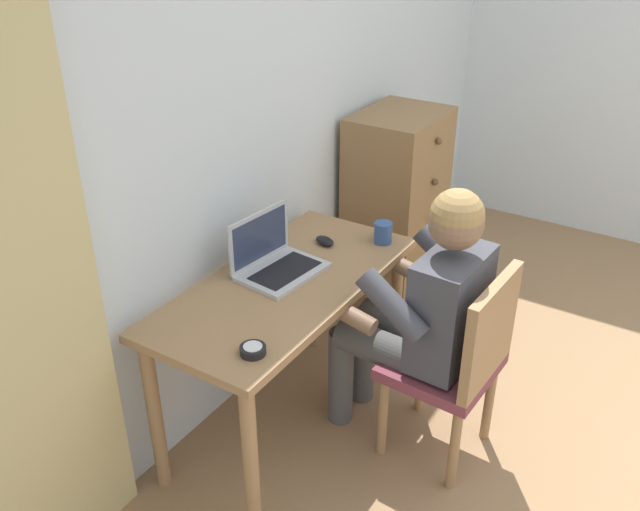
{
  "coord_description": "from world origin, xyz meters",
  "views": [
    {
      "loc": [
        -2.4,
        0.49,
        2.12
      ],
      "look_at": [
        -0.41,
        1.74,
        0.83
      ],
      "focal_mm": 38.27,
      "sensor_mm": 36.0,
      "label": 1
    }
  ],
  "objects_px": {
    "laptop": "(275,260)",
    "desk": "(286,305)",
    "chair": "(459,360)",
    "computer_mouse": "(325,241)",
    "dresser": "(395,212)",
    "coffee_mug": "(383,232)",
    "desk_clock": "(253,350)",
    "person_seated": "(421,306)"
  },
  "relations": [
    {
      "from": "laptop",
      "to": "desk",
      "type": "bearing_deg",
      "value": -120.5
    },
    {
      "from": "chair",
      "to": "laptop",
      "type": "distance_m",
      "value": 0.83
    },
    {
      "from": "chair",
      "to": "laptop",
      "type": "height_order",
      "value": "laptop"
    },
    {
      "from": "chair",
      "to": "computer_mouse",
      "type": "xyz_separation_m",
      "value": [
        0.14,
        0.71,
        0.26
      ]
    },
    {
      "from": "dresser",
      "to": "coffee_mug",
      "type": "xyz_separation_m",
      "value": [
        -0.67,
        -0.26,
        0.23
      ]
    },
    {
      "from": "coffee_mug",
      "to": "computer_mouse",
      "type": "bearing_deg",
      "value": 126.7
    },
    {
      "from": "laptop",
      "to": "computer_mouse",
      "type": "height_order",
      "value": "laptop"
    },
    {
      "from": "desk_clock",
      "to": "coffee_mug",
      "type": "distance_m",
      "value": 0.95
    },
    {
      "from": "computer_mouse",
      "to": "desk",
      "type": "bearing_deg",
      "value": -154.68
    },
    {
      "from": "desk",
      "to": "person_seated",
      "type": "bearing_deg",
      "value": -65.95
    },
    {
      "from": "desk",
      "to": "coffee_mug",
      "type": "xyz_separation_m",
      "value": [
        0.51,
        -0.17,
        0.16
      ]
    },
    {
      "from": "dresser",
      "to": "computer_mouse",
      "type": "xyz_separation_m",
      "value": [
        -0.83,
        -0.06,
        0.2
      ]
    },
    {
      "from": "coffee_mug",
      "to": "chair",
      "type": "bearing_deg",
      "value": -120.46
    },
    {
      "from": "dresser",
      "to": "coffee_mug",
      "type": "distance_m",
      "value": 0.76
    },
    {
      "from": "desk",
      "to": "computer_mouse",
      "type": "distance_m",
      "value": 0.38
    },
    {
      "from": "desk",
      "to": "coffee_mug",
      "type": "bearing_deg",
      "value": -18.54
    },
    {
      "from": "laptop",
      "to": "coffee_mug",
      "type": "height_order",
      "value": "laptop"
    },
    {
      "from": "desk",
      "to": "chair",
      "type": "height_order",
      "value": "chair"
    },
    {
      "from": "person_seated",
      "to": "computer_mouse",
      "type": "xyz_separation_m",
      "value": [
        0.13,
        0.53,
        0.08
      ]
    },
    {
      "from": "laptop",
      "to": "desk_clock",
      "type": "relative_size",
      "value": 4.05
    },
    {
      "from": "dresser",
      "to": "laptop",
      "type": "relative_size",
      "value": 3.02
    },
    {
      "from": "laptop",
      "to": "person_seated",
      "type": "bearing_deg",
      "value": -73.55
    },
    {
      "from": "dresser",
      "to": "coffee_mug",
      "type": "relative_size",
      "value": 9.17
    },
    {
      "from": "laptop",
      "to": "desk_clock",
      "type": "bearing_deg",
      "value": -152.09
    },
    {
      "from": "laptop",
      "to": "desk_clock",
      "type": "xyz_separation_m",
      "value": [
        -0.5,
        -0.26,
        -0.04
      ]
    },
    {
      "from": "dresser",
      "to": "coffee_mug",
      "type": "bearing_deg",
      "value": -158.48
    },
    {
      "from": "chair",
      "to": "coffee_mug",
      "type": "xyz_separation_m",
      "value": [
        0.3,
        0.5,
        0.3
      ]
    },
    {
      "from": "dresser",
      "to": "computer_mouse",
      "type": "distance_m",
      "value": 0.85
    },
    {
      "from": "computer_mouse",
      "to": "coffee_mug",
      "type": "distance_m",
      "value": 0.26
    },
    {
      "from": "dresser",
      "to": "chair",
      "type": "relative_size",
      "value": 1.27
    },
    {
      "from": "chair",
      "to": "coffee_mug",
      "type": "relative_size",
      "value": 7.23
    },
    {
      "from": "laptop",
      "to": "computer_mouse",
      "type": "bearing_deg",
      "value": -8.99
    },
    {
      "from": "desk",
      "to": "person_seated",
      "type": "relative_size",
      "value": 1.03
    },
    {
      "from": "computer_mouse",
      "to": "coffee_mug",
      "type": "xyz_separation_m",
      "value": [
        0.15,
        -0.21,
        0.03
      ]
    },
    {
      "from": "dresser",
      "to": "person_seated",
      "type": "bearing_deg",
      "value": -148.59
    },
    {
      "from": "desk",
      "to": "coffee_mug",
      "type": "relative_size",
      "value": 10.21
    },
    {
      "from": "person_seated",
      "to": "laptop",
      "type": "height_order",
      "value": "person_seated"
    },
    {
      "from": "desk",
      "to": "laptop",
      "type": "xyz_separation_m",
      "value": [
        0.05,
        0.08,
        0.16
      ]
    },
    {
      "from": "desk_clock",
      "to": "computer_mouse",
      "type": "bearing_deg",
      "value": 15.01
    },
    {
      "from": "computer_mouse",
      "to": "desk_clock",
      "type": "height_order",
      "value": "computer_mouse"
    },
    {
      "from": "dresser",
      "to": "person_seated",
      "type": "height_order",
      "value": "person_seated"
    },
    {
      "from": "chair",
      "to": "coffee_mug",
      "type": "distance_m",
      "value": 0.65
    }
  ]
}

